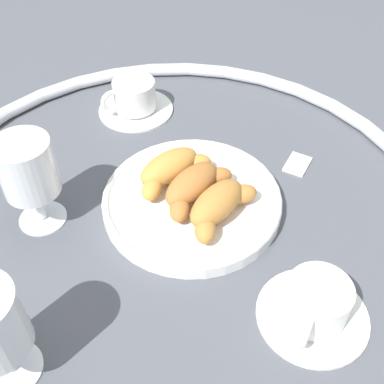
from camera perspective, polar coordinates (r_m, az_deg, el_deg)
name	(u,v)px	position (r m, az deg, el deg)	size (l,w,h in m)	color
ground_plane	(172,212)	(0.70, -2.39, -2.42)	(2.20, 2.20, 0.00)	#4C4F56
table_chrome_rim	(172,207)	(0.69, -2.42, -1.75)	(0.79, 0.79, 0.02)	silver
pastry_plate	(192,200)	(0.70, 0.00, -0.97)	(0.26, 0.26, 0.02)	white
croissant_large	(171,169)	(0.71, -2.57, 2.79)	(0.13, 0.08, 0.04)	#CC893D
croissant_small	(194,186)	(0.68, 0.21, 0.72)	(0.14, 0.07, 0.04)	#AD6B33
croissant_extra	(218,205)	(0.65, 3.17, -1.54)	(0.14, 0.06, 0.04)	#BC7A38
coffee_cup_near	(315,306)	(0.59, 14.49, -12.99)	(0.14, 0.14, 0.06)	white
coffee_cup_far	(134,99)	(0.89, -6.90, 10.95)	(0.14, 0.14, 0.06)	white
juice_glass_left	(28,171)	(0.66, -18.98, 2.40)	(0.08, 0.08, 0.14)	white
sugar_packet	(298,163)	(0.79, 12.46, 3.36)	(0.05, 0.03, 0.01)	white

